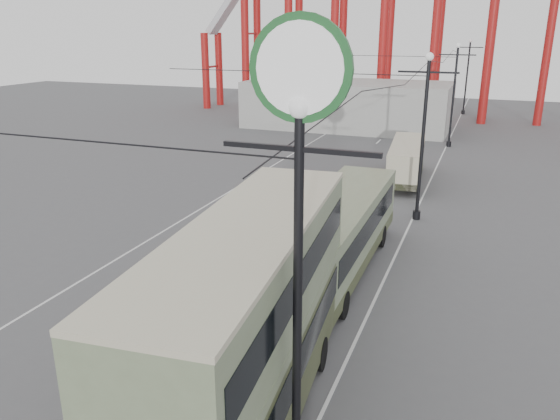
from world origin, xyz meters
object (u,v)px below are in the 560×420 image
at_px(single_decker_green, 340,231).
at_px(single_decker_cream, 407,160).
at_px(pedestrian, 276,247).
at_px(double_decker_bus, 250,319).
at_px(lamp_post_near, 299,171).

xyz_separation_m(single_decker_green, single_decker_cream, (0.44, 16.84, -0.38)).
distance_m(single_decker_cream, pedestrian, 17.79).
bearing_deg(single_decker_cream, single_decker_green, -97.06).
bearing_deg(single_decker_green, double_decker_bus, -87.75).
height_order(single_decker_green, single_decker_cream, single_decker_green).
distance_m(lamp_post_near, single_decker_green, 13.97).
distance_m(single_decker_green, single_decker_cream, 16.85).
bearing_deg(lamp_post_near, double_decker_bus, 138.20).
relative_size(lamp_post_near, double_decker_bus, 0.95).
bearing_deg(single_decker_cream, pedestrian, -106.11).
relative_size(double_decker_bus, single_decker_green, 0.93).
bearing_deg(pedestrian, single_decker_green, 179.44).
distance_m(single_decker_green, pedestrian, 3.04).
height_order(lamp_post_near, double_decker_bus, lamp_post_near).
relative_size(single_decker_green, pedestrian, 6.22).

